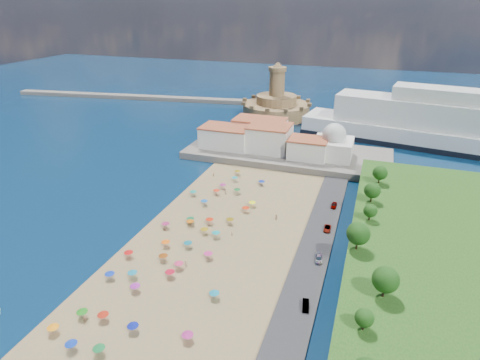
% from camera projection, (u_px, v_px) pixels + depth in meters
% --- Properties ---
extents(ground, '(700.00, 700.00, 0.00)m').
position_uv_depth(ground, '(201.00, 234.00, 121.15)').
color(ground, '#071938').
rests_on(ground, ground).
extents(terrace, '(90.00, 36.00, 3.00)m').
position_uv_depth(terrace, '(287.00, 154.00, 180.48)').
color(terrace, '#59544C').
rests_on(terrace, ground).
extents(jetty, '(18.00, 70.00, 2.40)m').
position_uv_depth(jetty, '(262.00, 128.00, 217.33)').
color(jetty, '#59544C').
rests_on(jetty, ground).
extents(breakwater, '(199.03, 34.77, 2.60)m').
position_uv_depth(breakwater, '(148.00, 98.00, 285.29)').
color(breakwater, '#59544C').
rests_on(breakwater, ground).
extents(waterfront_buildings, '(57.00, 29.00, 11.00)m').
position_uv_depth(waterfront_buildings, '(260.00, 137.00, 182.31)').
color(waterfront_buildings, silver).
rests_on(waterfront_buildings, terrace).
extents(domed_building, '(16.00, 16.00, 15.00)m').
position_uv_depth(domed_building, '(333.00, 144.00, 169.73)').
color(domed_building, silver).
rests_on(domed_building, terrace).
extents(fortress, '(40.00, 40.00, 32.40)m').
position_uv_depth(fortress, '(276.00, 106.00, 240.94)').
color(fortress, '#A17F50').
rests_on(fortress, ground).
extents(cruise_ship, '(158.90, 47.95, 34.36)m').
position_uv_depth(cruise_ship, '(473.00, 130.00, 183.51)').
color(cruise_ship, black).
rests_on(cruise_ship, ground).
extents(beach_parasols, '(30.97, 114.85, 2.20)m').
position_uv_depth(beach_parasols, '(174.00, 254.00, 108.10)').
color(beach_parasols, gray).
rests_on(beach_parasols, beach).
extents(beachgoers, '(32.71, 95.62, 1.88)m').
position_uv_depth(beachgoers, '(217.00, 224.00, 124.68)').
color(beachgoers, tan).
rests_on(beachgoers, beach).
extents(parked_cars, '(2.57, 55.72, 1.42)m').
position_uv_depth(parked_cars, '(323.00, 242.00, 114.73)').
color(parked_cars, gray).
rests_on(parked_cars, promenade).
extents(hillside_trees, '(12.70, 107.41, 7.66)m').
position_uv_depth(hillside_trees, '(368.00, 258.00, 92.66)').
color(hillside_trees, '#382314').
rests_on(hillside_trees, hillside).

